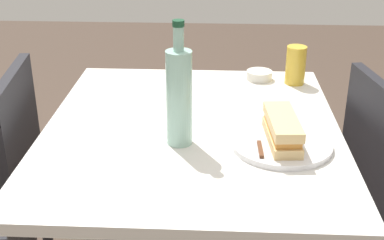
{
  "coord_description": "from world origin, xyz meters",
  "views": [
    {
      "loc": [
        -1.31,
        -0.07,
        1.36
      ],
      "look_at": [
        0.0,
        0.0,
        0.75
      ],
      "focal_mm": 49.57,
      "sensor_mm": 36.0,
      "label": 1
    }
  ],
  "objects_px": {
    "plate_near": "(281,144)",
    "water_bottle": "(179,96)",
    "baguette_sandwich_near": "(282,129)",
    "olive_bowl": "(259,75)",
    "knife_near": "(259,142)",
    "dining_table": "(192,167)",
    "beer_glass": "(296,65)"
  },
  "relations": [
    {
      "from": "dining_table",
      "to": "olive_bowl",
      "type": "distance_m",
      "value": 0.46
    },
    {
      "from": "water_bottle",
      "to": "olive_bowl",
      "type": "xyz_separation_m",
      "value": [
        0.48,
        -0.23,
        -0.12
      ]
    },
    {
      "from": "baguette_sandwich_near",
      "to": "olive_bowl",
      "type": "distance_m",
      "value": 0.49
    },
    {
      "from": "baguette_sandwich_near",
      "to": "water_bottle",
      "type": "distance_m",
      "value": 0.27
    },
    {
      "from": "baguette_sandwich_near",
      "to": "beer_glass",
      "type": "relative_size",
      "value": 1.64
    },
    {
      "from": "knife_near",
      "to": "beer_glass",
      "type": "height_order",
      "value": "beer_glass"
    },
    {
      "from": "plate_near",
      "to": "beer_glass",
      "type": "height_order",
      "value": "beer_glass"
    },
    {
      "from": "knife_near",
      "to": "olive_bowl",
      "type": "distance_m",
      "value": 0.51
    },
    {
      "from": "plate_near",
      "to": "water_bottle",
      "type": "bearing_deg",
      "value": 88.16
    },
    {
      "from": "dining_table",
      "to": "baguette_sandwich_near",
      "type": "xyz_separation_m",
      "value": [
        -0.11,
        -0.23,
        0.18
      ]
    },
    {
      "from": "dining_table",
      "to": "baguette_sandwich_near",
      "type": "bearing_deg",
      "value": -114.47
    },
    {
      "from": "baguette_sandwich_near",
      "to": "knife_near",
      "type": "xyz_separation_m",
      "value": [
        -0.02,
        0.06,
        -0.03
      ]
    },
    {
      "from": "dining_table",
      "to": "beer_glass",
      "type": "height_order",
      "value": "beer_glass"
    },
    {
      "from": "baguette_sandwich_near",
      "to": "plate_near",
      "type": "bearing_deg",
      "value": 90.0
    },
    {
      "from": "beer_glass",
      "to": "olive_bowl",
      "type": "distance_m",
      "value": 0.13
    },
    {
      "from": "dining_table",
      "to": "water_bottle",
      "type": "distance_m",
      "value": 0.28
    },
    {
      "from": "plate_near",
      "to": "water_bottle",
      "type": "xyz_separation_m",
      "value": [
        0.01,
        0.26,
        0.12
      ]
    },
    {
      "from": "beer_glass",
      "to": "olive_bowl",
      "type": "height_order",
      "value": "beer_glass"
    },
    {
      "from": "baguette_sandwich_near",
      "to": "water_bottle",
      "type": "xyz_separation_m",
      "value": [
        0.01,
        0.26,
        0.08
      ]
    },
    {
      "from": "dining_table",
      "to": "olive_bowl",
      "type": "relative_size",
      "value": 10.8
    },
    {
      "from": "baguette_sandwich_near",
      "to": "olive_bowl",
      "type": "bearing_deg",
      "value": 2.87
    },
    {
      "from": "plate_near",
      "to": "baguette_sandwich_near",
      "type": "height_order",
      "value": "baguette_sandwich_near"
    },
    {
      "from": "plate_near",
      "to": "water_bottle",
      "type": "relative_size",
      "value": 0.8
    },
    {
      "from": "plate_near",
      "to": "knife_near",
      "type": "bearing_deg",
      "value": 105.3
    },
    {
      "from": "plate_near",
      "to": "baguette_sandwich_near",
      "type": "bearing_deg",
      "value": -90.0
    },
    {
      "from": "plate_near",
      "to": "olive_bowl",
      "type": "distance_m",
      "value": 0.49
    },
    {
      "from": "dining_table",
      "to": "plate_near",
      "type": "distance_m",
      "value": 0.29
    },
    {
      "from": "water_bottle",
      "to": "olive_bowl",
      "type": "distance_m",
      "value": 0.55
    },
    {
      "from": "knife_near",
      "to": "olive_bowl",
      "type": "relative_size",
      "value": 2.08
    },
    {
      "from": "olive_bowl",
      "to": "dining_table",
      "type": "bearing_deg",
      "value": 151.64
    },
    {
      "from": "dining_table",
      "to": "knife_near",
      "type": "bearing_deg",
      "value": -124.81
    },
    {
      "from": "water_bottle",
      "to": "beer_glass",
      "type": "distance_m",
      "value": 0.58
    }
  ]
}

